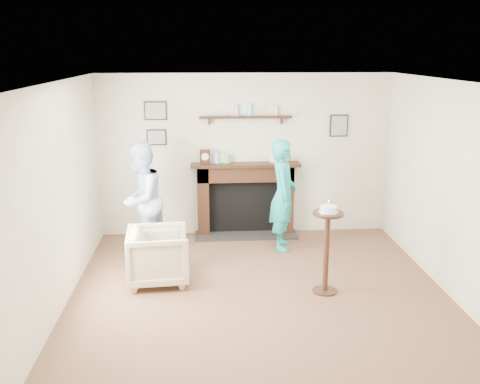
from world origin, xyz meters
name	(u,v)px	position (x,y,z in m)	size (l,w,h in m)	color
ground	(261,302)	(0.00, 0.00, 0.00)	(5.00, 5.00, 0.00)	brown
room_shell	(257,153)	(0.00, 0.69, 1.62)	(4.54, 5.02, 2.52)	beige
armchair	(160,281)	(-1.22, 0.67, 0.00)	(0.74, 0.76, 0.69)	tan
man	(144,255)	(-1.52, 1.60, 0.00)	(0.79, 0.62, 1.63)	#A5AFCF
woman	(282,248)	(0.49, 1.73, 0.00)	(0.59, 0.39, 1.62)	#1EAB9B
pedestal_table	(327,236)	(0.80, 0.24, 0.71)	(0.36, 0.36, 1.15)	black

